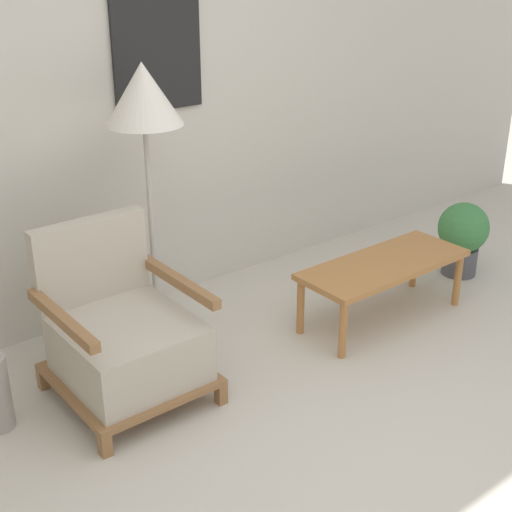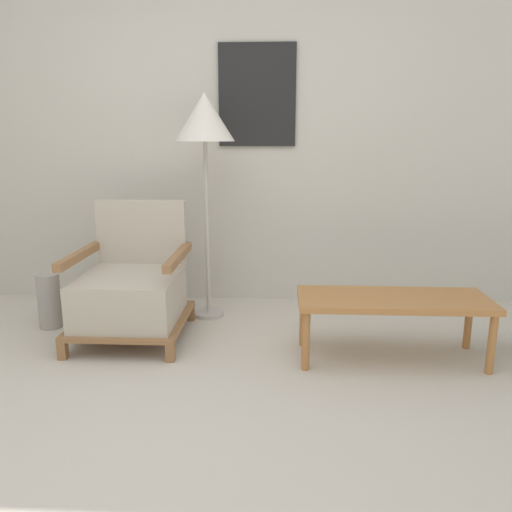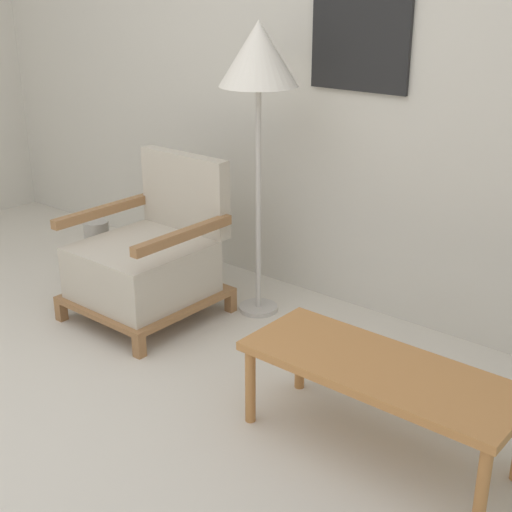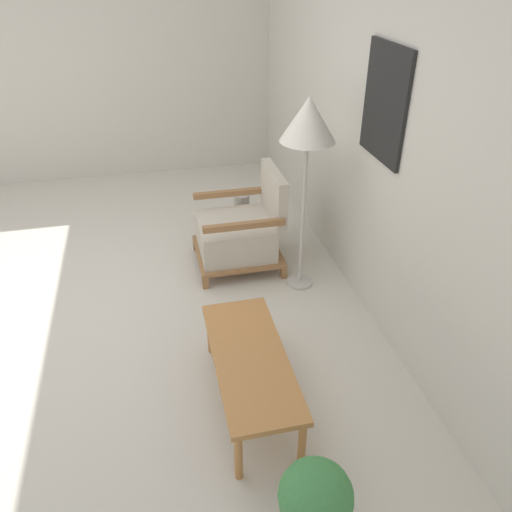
{
  "view_description": "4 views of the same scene",
  "coord_description": "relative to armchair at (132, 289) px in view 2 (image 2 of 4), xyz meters",
  "views": [
    {
      "loc": [
        -1.79,
        -1.45,
        2.07
      ],
      "look_at": [
        0.36,
        1.26,
        0.55
      ],
      "focal_mm": 50.0,
      "sensor_mm": 36.0,
      "label": 1
    },
    {
      "loc": [
        0.51,
        -1.67,
        1.24
      ],
      "look_at": [
        0.36,
        1.26,
        0.55
      ],
      "focal_mm": 35.0,
      "sensor_mm": 36.0,
      "label": 2
    },
    {
      "loc": [
        2.29,
        -1.05,
        1.72
      ],
      "look_at": [
        0.36,
        1.26,
        0.55
      ],
      "focal_mm": 50.0,
      "sensor_mm": 36.0,
      "label": 3
    },
    {
      "loc": [
        3.25,
        0.6,
        2.4
      ],
      "look_at": [
        0.36,
        1.26,
        0.55
      ],
      "focal_mm": 35.0,
      "sensor_mm": 36.0,
      "label": 4
    }
  ],
  "objects": [
    {
      "name": "wall_back",
      "position": [
        0.43,
        0.84,
        1.04
      ],
      "size": [
        8.0,
        0.09,
        2.7
      ],
      "color": "beige",
      "rests_on": "ground_plane"
    },
    {
      "name": "ground_plane",
      "position": [
        0.43,
        -1.3,
        -0.32
      ],
      "size": [
        14.0,
        14.0,
        0.0
      ],
      "primitive_type": "plane",
      "color": "beige"
    },
    {
      "name": "coffee_table",
      "position": [
        1.57,
        -0.26,
        0.01
      ],
      "size": [
        1.07,
        0.42,
        0.37
      ],
      "color": "#B2753D",
      "rests_on": "ground_plane"
    },
    {
      "name": "vase",
      "position": [
        -0.61,
        0.13,
        -0.13
      ],
      "size": [
        0.15,
        0.15,
        0.37
      ],
      "primitive_type": "cylinder",
      "color": "#9E998E",
      "rests_on": "ground_plane"
    },
    {
      "name": "armchair",
      "position": [
        0.0,
        0.0,
        0.0
      ],
      "size": [
        0.68,
        0.72,
        0.84
      ],
      "color": "olive",
      "rests_on": "ground_plane"
    },
    {
      "name": "floor_lamp",
      "position": [
        0.43,
        0.41,
        1.02
      ],
      "size": [
        0.4,
        0.4,
        1.54
      ],
      "color": "#B7B2A8",
      "rests_on": "ground_plane"
    }
  ]
}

